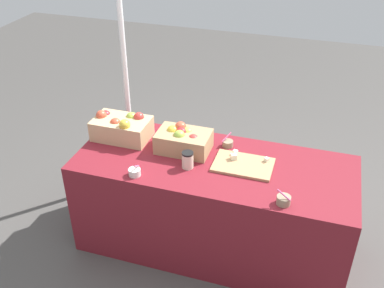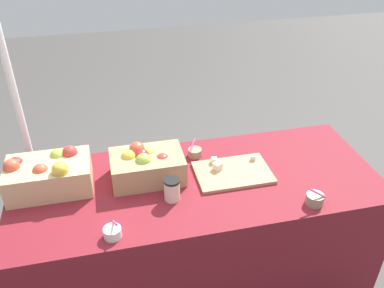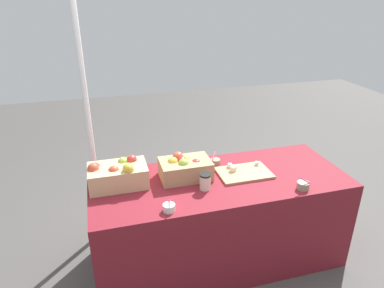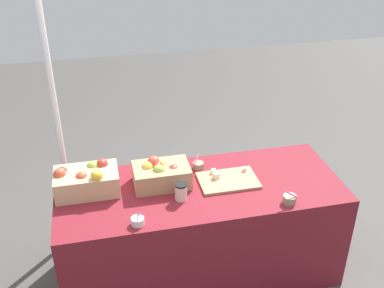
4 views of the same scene
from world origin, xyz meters
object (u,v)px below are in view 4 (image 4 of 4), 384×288
Objects in this scene: coffee_cup at (181,191)px; tent_pole at (57,121)px; apple_crate_middle at (161,174)px; sample_bowl_near at (138,221)px; sample_bowl_mid at (198,165)px; sample_bowl_far at (290,199)px; apple_crate_left at (87,180)px; cutting_board_front at (228,180)px.

coffee_cup is 0.06× the size of tent_pole.
apple_crate_middle is 0.22m from coffee_cup.
sample_bowl_near is at bearing -62.87° from tent_pole.
tent_pole is at bearing 117.13° from sample_bowl_near.
apple_crate_middle is 3.82× the size of sample_bowl_mid.
sample_bowl_mid is at bearing 46.80° from sample_bowl_near.
coffee_cup is at bearing 32.35° from sample_bowl_near.
tent_pole reaches higher than sample_bowl_far.
cutting_board_front is at bearing -5.89° from apple_crate_left.
apple_crate_left is 0.48m from apple_crate_middle.
sample_bowl_far is (1.23, -0.41, -0.06)m from apple_crate_left.
sample_bowl_near is 1.11× the size of sample_bowl_mid.
sample_bowl_near is 0.72m from sample_bowl_mid.
apple_crate_left is 0.78m from sample_bowl_mid.
tent_pole is at bearing 137.55° from coffee_cup.
sample_bowl_far is 1.67m from tent_pole.
cutting_board_front is 0.44m from sample_bowl_far.
coffee_cup is (0.09, -0.20, -0.02)m from apple_crate_middle.
apple_crate_middle is 0.32m from sample_bowl_mid.
sample_bowl_near is 1.02m from tent_pole.
sample_bowl_near is (-0.65, -0.32, 0.02)m from cutting_board_front.
apple_crate_middle is at bearing 115.79° from coffee_cup.
apple_crate_left reaches higher than apple_crate_middle.
apple_crate_left is 0.20× the size of tent_pole.
tent_pole reaches higher than apple_crate_left.
apple_crate_left is 3.78× the size of sample_bowl_near.
sample_bowl_mid is (0.29, 0.14, -0.06)m from apple_crate_middle.
apple_crate_left reaches higher than sample_bowl_far.
sample_bowl_far is at bearing -15.95° from coffee_cup.
sample_bowl_near is at bearing -55.98° from apple_crate_left.
coffee_cup is at bearing 164.05° from sample_bowl_far.
sample_bowl_near is (0.28, -0.41, -0.06)m from apple_crate_left.
apple_crate_middle is 3.17× the size of coffee_cup.
apple_crate_left reaches higher than cutting_board_front.
cutting_board_front is (0.92, -0.10, -0.08)m from apple_crate_left.
sample_bowl_near is 0.96m from sample_bowl_far.
sample_bowl_far reaches higher than sample_bowl_mid.
sample_bowl_mid is at bearing 131.79° from sample_bowl_far.
apple_crate_middle is 3.37× the size of sample_bowl_far.
sample_bowl_mid is 0.70m from sample_bowl_far.
sample_bowl_near reaches higher than cutting_board_front.
apple_crate_left is at bearing 161.58° from sample_bowl_far.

